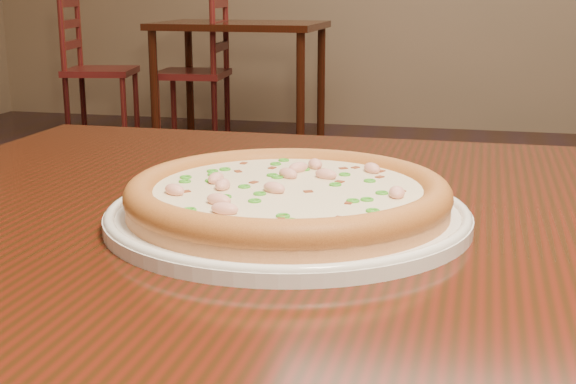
% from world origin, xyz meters
% --- Properties ---
extents(hero_table, '(1.20, 0.80, 0.75)m').
position_xyz_m(hero_table, '(0.08, -0.37, 0.65)').
color(hero_table, black).
rests_on(hero_table, ground).
extents(plate, '(0.34, 0.34, 0.02)m').
position_xyz_m(plate, '(-0.04, -0.42, 0.76)').
color(plate, white).
rests_on(plate, hero_table).
extents(pizza, '(0.30, 0.30, 0.03)m').
position_xyz_m(pizza, '(-0.04, -0.42, 0.78)').
color(pizza, tan).
rests_on(pizza, plate).
extents(bg_table_left, '(1.00, 0.70, 0.75)m').
position_xyz_m(bg_table_left, '(-1.34, 3.66, 0.65)').
color(bg_table_left, black).
rests_on(bg_table_left, ground).
extents(chair_a, '(0.50, 0.50, 0.95)m').
position_xyz_m(chair_a, '(-2.32, 3.63, 0.44)').
color(chair_a, maroon).
rests_on(chair_a, ground).
extents(chair_b, '(0.46, 0.46, 0.95)m').
position_xyz_m(chair_b, '(-1.59, 3.64, 0.44)').
color(chair_b, maroon).
rests_on(chair_b, ground).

